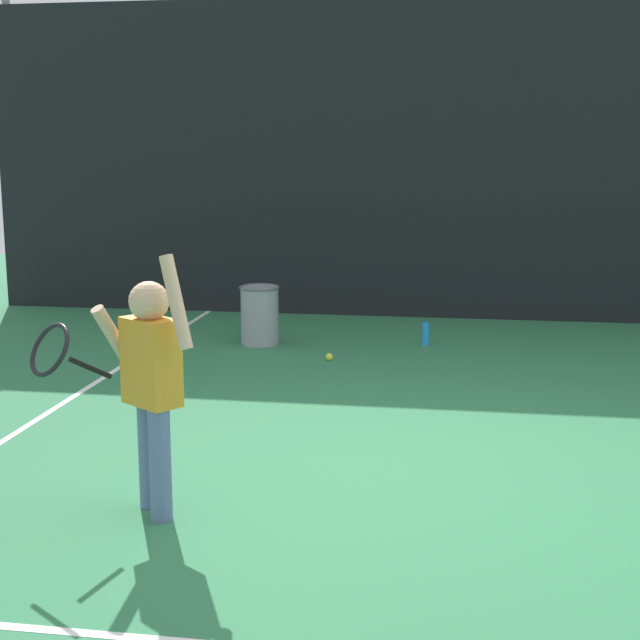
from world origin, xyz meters
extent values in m
plane|color=#2D7247|center=(0.00, 0.00, 0.00)|extent=(20.00, 20.00, 0.00)
cube|color=white|center=(-2.75, 1.00, 0.00)|extent=(0.05, 9.00, 0.00)
cube|color=black|center=(0.00, 5.03, 1.72)|extent=(10.46, 0.08, 3.44)
cylinder|color=slate|center=(-5.08, 5.09, 1.79)|extent=(0.09, 0.09, 3.59)
cylinder|color=slate|center=(0.00, 5.09, 1.79)|extent=(0.09, 0.09, 3.59)
cylinder|color=slate|center=(-1.45, -0.67, 0.29)|extent=(0.11, 0.11, 0.58)
cylinder|color=slate|center=(-1.34, -0.82, 0.29)|extent=(0.11, 0.11, 0.58)
cube|color=orange|center=(-1.39, -0.75, 0.80)|extent=(0.34, 0.31, 0.44)
sphere|color=tan|center=(-1.39, -0.75, 1.10)|extent=(0.20, 0.20, 0.20)
cylinder|color=tan|center=(-1.22, -0.84, 1.12)|extent=(0.21, 0.17, 0.46)
cylinder|color=tan|center=(-1.59, -0.69, 0.87)|extent=(0.22, 0.28, 0.43)
cylinder|color=black|center=(-1.72, -0.74, 0.75)|extent=(0.16, 0.21, 0.15)
torus|color=black|center=(-1.85, -0.92, 0.88)|extent=(0.33, 0.30, 0.26)
cylinder|color=gray|center=(-1.78, 3.34, 0.28)|extent=(0.36, 0.36, 0.55)
torus|color=#595B60|center=(-1.78, 3.34, 0.55)|extent=(0.38, 0.38, 0.02)
cylinder|color=#268CD8|center=(-0.21, 3.55, 0.11)|extent=(0.07, 0.07, 0.22)
sphere|color=#CCE033|center=(-1.02, 2.76, 0.03)|extent=(0.07, 0.07, 0.07)
camera|label=1|loc=(0.13, -4.95, 1.84)|focal=50.88mm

